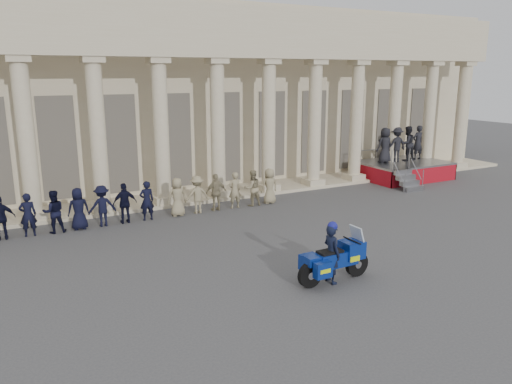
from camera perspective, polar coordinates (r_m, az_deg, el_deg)
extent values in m
plane|color=#414143|center=(15.67, 3.28, -7.79)|extent=(90.00, 90.00, 0.00)
cube|color=#C1B190|center=(28.52, -12.65, 10.81)|extent=(40.00, 10.00, 9.00)
cube|color=#C1B190|center=(23.27, -7.98, -0.57)|extent=(40.00, 2.60, 0.15)
cube|color=#C1B190|center=(21.86, -7.83, 16.29)|extent=(35.80, 1.00, 1.00)
cube|color=#C1B190|center=(21.94, -7.92, 19.16)|extent=(35.80, 1.00, 1.20)
cube|color=#C1B190|center=(21.19, -23.97, -2.41)|extent=(0.90, 0.90, 0.30)
cylinder|color=#C1B190|center=(20.64, -24.75, 5.50)|extent=(0.64, 0.64, 5.60)
cube|color=#C1B190|center=(20.50, -25.57, 13.59)|extent=(0.85, 0.85, 0.24)
cube|color=#C1B190|center=(21.48, -17.07, -1.62)|extent=(0.90, 0.90, 0.30)
cylinder|color=#C1B190|center=(20.94, -17.63, 6.20)|extent=(0.64, 0.64, 5.60)
cube|color=#C1B190|center=(20.80, -18.21, 14.20)|extent=(0.85, 0.85, 0.24)
cube|color=#C1B190|center=(22.08, -10.45, -0.83)|extent=(0.90, 0.90, 0.30)
cylinder|color=#C1B190|center=(21.55, -10.79, 6.79)|extent=(0.64, 0.64, 5.60)
cube|color=#C1B190|center=(21.42, -11.14, 14.57)|extent=(0.85, 0.85, 0.24)
cube|color=#C1B190|center=(22.96, -4.27, -0.09)|extent=(0.90, 0.90, 0.30)
cylinder|color=#C1B190|center=(22.45, -4.40, 7.25)|extent=(0.64, 0.64, 5.60)
cube|color=#C1B190|center=(22.32, -4.54, 14.72)|extent=(0.85, 0.85, 0.24)
cube|color=#C1B190|center=(24.09, 1.40, 0.59)|extent=(0.90, 0.90, 0.30)
cylinder|color=#C1B190|center=(23.60, 1.44, 7.59)|extent=(0.64, 0.64, 5.60)
cube|color=#C1B190|center=(23.48, 1.49, 14.69)|extent=(0.85, 0.85, 0.24)
cube|color=#C1B190|center=(25.43, 6.52, 1.20)|extent=(0.90, 0.90, 0.30)
cylinder|color=#C1B190|center=(24.97, 6.70, 7.82)|extent=(0.64, 0.64, 5.60)
cube|color=#C1B190|center=(24.86, 6.89, 14.54)|extent=(0.85, 0.85, 0.24)
cube|color=#C1B190|center=(26.96, 11.09, 1.73)|extent=(0.90, 0.90, 0.30)
cylinder|color=#C1B190|center=(26.53, 11.38, 7.98)|extent=(0.64, 0.64, 5.60)
cube|color=#C1B190|center=(26.42, 11.68, 14.29)|extent=(0.85, 0.85, 0.24)
cube|color=#C1B190|center=(28.64, 15.16, 2.20)|extent=(0.90, 0.90, 0.30)
cylinder|color=#C1B190|center=(28.24, 15.52, 8.08)|extent=(0.64, 0.64, 5.60)
cube|color=#C1B190|center=(28.14, 15.91, 14.00)|extent=(0.85, 0.85, 0.24)
cube|color=#C1B190|center=(30.46, 18.75, 2.60)|extent=(0.90, 0.90, 0.30)
cylinder|color=#C1B190|center=(30.07, 19.18, 8.13)|extent=(0.64, 0.64, 5.60)
cube|color=#C1B190|center=(29.98, 19.62, 13.68)|extent=(0.85, 0.85, 0.24)
cube|color=#C1B190|center=(32.38, 21.93, 2.95)|extent=(0.90, 0.90, 0.30)
cylinder|color=#C1B190|center=(32.02, 22.40, 8.15)|extent=(0.64, 0.64, 5.60)
cube|color=#C1B190|center=(31.93, 22.88, 13.36)|extent=(0.85, 0.85, 0.24)
cube|color=black|center=(22.83, -21.66, 4.67)|extent=(1.30, 0.12, 4.20)
cube|color=black|center=(23.25, -15.28, 5.29)|extent=(1.30, 0.12, 4.20)
cube|color=black|center=(23.94, -9.19, 5.81)|extent=(1.30, 0.12, 4.20)
cube|color=black|center=(24.89, -3.49, 6.25)|extent=(1.30, 0.12, 4.20)
cube|color=black|center=(26.06, 1.76, 6.60)|extent=(1.30, 0.12, 4.20)
cube|color=black|center=(27.43, 6.52, 6.86)|extent=(1.30, 0.12, 4.20)
cube|color=black|center=(28.97, 10.80, 7.06)|extent=(1.30, 0.12, 4.20)
cube|color=black|center=(30.66, 14.64, 7.21)|extent=(1.30, 0.12, 4.20)
cube|color=black|center=(32.46, 18.06, 7.31)|extent=(1.30, 0.12, 4.20)
imported|color=black|center=(19.37, -27.13, -2.66)|extent=(0.92, 0.38, 1.57)
imported|color=black|center=(19.39, -24.62, -2.38)|extent=(0.57, 0.38, 1.57)
imported|color=black|center=(19.44, -22.11, -2.10)|extent=(0.76, 0.60, 1.57)
imported|color=black|center=(19.53, -19.63, -1.82)|extent=(0.77, 0.50, 1.57)
imported|color=black|center=(19.66, -17.17, -1.53)|extent=(1.02, 0.58, 1.57)
imported|color=black|center=(19.82, -14.75, -1.25)|extent=(0.92, 0.38, 1.57)
imported|color=black|center=(20.02, -12.37, -0.97)|extent=(0.57, 0.38, 1.57)
imported|color=gray|center=(20.38, -8.98, -0.57)|extent=(0.77, 0.50, 1.57)
imported|color=gray|center=(20.66, -6.74, -0.30)|extent=(1.02, 0.58, 1.57)
imported|color=gray|center=(20.97, -4.57, -0.04)|extent=(0.92, 0.38, 1.57)
imported|color=gray|center=(21.31, -2.46, 0.21)|extent=(0.57, 0.38, 1.57)
imported|color=gray|center=(21.68, -0.42, 0.46)|extent=(0.76, 0.60, 1.57)
imported|color=gray|center=(22.08, 1.55, 0.69)|extent=(0.77, 0.50, 1.57)
cube|color=gray|center=(28.52, 16.46, 3.26)|extent=(4.62, 3.30, 0.10)
cube|color=maroon|center=(27.48, 18.74, 1.74)|extent=(4.62, 0.04, 0.83)
cube|color=maroon|center=(27.07, 12.91, 1.95)|extent=(0.04, 3.30, 0.83)
cube|color=maroon|center=(30.22, 19.52, 2.69)|extent=(0.04, 3.30, 0.83)
cube|color=gray|center=(25.71, 17.54, 0.37)|extent=(1.10, 0.28, 0.23)
cube|color=gray|center=(25.86, 17.14, 1.00)|extent=(1.10, 0.28, 0.23)
cube|color=gray|center=(26.00, 16.74, 1.62)|extent=(1.10, 0.28, 0.23)
cube|color=gray|center=(26.15, 16.35, 2.23)|extent=(1.10, 0.28, 0.23)
cylinder|color=gray|center=(29.58, 14.38, 4.83)|extent=(4.62, 0.04, 0.04)
imported|color=black|center=(27.69, 14.51, 5.19)|extent=(0.93, 0.60, 1.90)
imported|color=black|center=(28.23, 15.72, 5.27)|extent=(1.22, 0.70, 1.90)
imported|color=black|center=(28.79, 16.89, 5.34)|extent=(0.92, 0.72, 1.90)
imported|color=black|center=(29.35, 18.01, 5.41)|extent=(0.69, 0.45, 1.90)
cylinder|color=black|center=(14.67, 11.44, -8.07)|extent=(0.72, 0.17, 0.72)
cylinder|color=black|center=(13.73, 6.19, -9.40)|extent=(0.72, 0.17, 0.72)
cube|color=navy|center=(14.10, 9.13, -7.49)|extent=(1.26, 0.48, 0.41)
cube|color=navy|center=(14.36, 10.87, -6.43)|extent=(0.61, 0.58, 0.49)
cube|color=silver|center=(14.45, 10.82, -7.36)|extent=(0.25, 0.33, 0.13)
cube|color=#B2BFCC|center=(14.36, 11.50, -4.91)|extent=(0.24, 0.50, 0.58)
cube|color=black|center=(13.90, 8.45, -6.83)|extent=(0.71, 0.38, 0.11)
cube|color=navy|center=(13.61, 6.42, -7.80)|extent=(0.39, 0.38, 0.24)
cube|color=navy|center=(13.47, 7.65, -8.81)|extent=(0.49, 0.25, 0.43)
cube|color=#CBE50C|center=(13.47, 7.65, -8.81)|extent=(0.33, 0.27, 0.11)
cube|color=navy|center=(13.99, 5.94, -7.90)|extent=(0.49, 0.25, 0.43)
cube|color=#CBE50C|center=(13.99, 5.94, -7.90)|extent=(0.33, 0.27, 0.11)
cylinder|color=silver|center=(14.11, 6.66, -8.91)|extent=(0.65, 0.12, 0.11)
cylinder|color=black|center=(14.28, 10.91, -5.45)|extent=(0.05, 0.76, 0.04)
imported|color=black|center=(13.95, 8.62, -6.99)|extent=(0.41, 0.62, 1.67)
sphere|color=navy|center=(13.69, 8.74, -3.91)|extent=(0.28, 0.28, 0.28)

